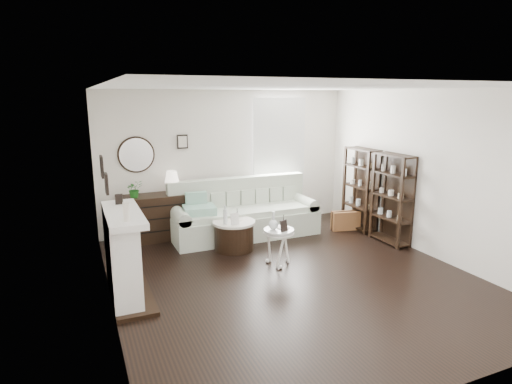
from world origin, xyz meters
name	(u,v)px	position (x,y,z in m)	size (l,w,h in m)	color
room	(262,146)	(0.73, 2.70, 1.60)	(5.50, 5.50, 5.50)	black
fireplace	(123,258)	(-2.32, 0.30, 0.54)	(0.50, 1.40, 1.84)	white
shelf_unit_far	(361,189)	(2.33, 1.55, 0.80)	(0.30, 0.80, 1.60)	black
shelf_unit_near	(392,199)	(2.33, 0.65, 0.80)	(0.30, 0.80, 1.60)	black
sofa	(243,217)	(0.06, 2.08, 0.35)	(2.73, 0.95, 1.06)	beige
quilt	(199,210)	(-0.83, 1.95, 0.62)	(0.55, 0.45, 0.14)	#248766
suitcase	(346,221)	(2.03, 1.57, 0.19)	(0.56, 0.19, 0.37)	brown
dresser	(154,218)	(-1.55, 2.47, 0.42)	(1.25, 0.54, 0.84)	black
table_lamp	(172,182)	(-1.18, 2.47, 1.04)	(0.26, 0.26, 0.42)	white
potted_plant	(134,189)	(-1.86, 2.42, 0.99)	(0.27, 0.24, 0.30)	#1D631C
drum_table	(234,235)	(-0.38, 1.40, 0.26)	(0.73, 0.73, 0.51)	black
pedestal_table	(279,232)	(0.02, 0.49, 0.53)	(0.48, 0.48, 0.58)	white
eiffel_drum	(237,215)	(-0.30, 1.45, 0.59)	(0.10, 0.10, 0.18)	black
bottle_drum	(225,215)	(-0.56, 1.32, 0.66)	(0.07, 0.07, 0.31)	silver
card_frame_drum	(235,219)	(-0.43, 1.22, 0.60)	(0.14, 0.01, 0.19)	white
eiffel_ped	(283,222)	(0.12, 0.52, 0.67)	(0.11, 0.11, 0.19)	black
flask_ped	(273,221)	(-0.06, 0.51, 0.72)	(0.15, 0.15, 0.28)	silver
card_frame_ped	(284,226)	(0.04, 0.37, 0.67)	(0.13, 0.01, 0.17)	black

